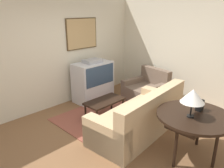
# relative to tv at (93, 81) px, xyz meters

# --- Properties ---
(ground_plane) EXTENTS (12.00, 12.00, 0.00)m
(ground_plane) POSITION_rel_tv_xyz_m (-0.87, -1.69, -0.54)
(ground_plane) COLOR brown
(wall_back) EXTENTS (12.00, 0.10, 2.70)m
(wall_back) POSITION_rel_tv_xyz_m (-0.86, 0.44, 0.81)
(wall_back) COLOR beige
(wall_back) RESTS_ON ground_plane
(wall_right) EXTENTS (0.06, 12.00, 2.70)m
(wall_right) POSITION_rel_tv_xyz_m (1.76, -1.69, 0.81)
(wall_right) COLOR beige
(wall_right) RESTS_ON ground_plane
(area_rug) EXTENTS (2.19, 1.77, 0.01)m
(area_rug) POSITION_rel_tv_xyz_m (-0.41, -1.01, -0.54)
(area_rug) COLOR brown
(area_rug) RESTS_ON ground_plane
(tv) EXTENTS (1.04, 0.60, 1.15)m
(tv) POSITION_rel_tv_xyz_m (0.00, 0.00, 0.00)
(tv) COLOR silver
(tv) RESTS_ON ground_plane
(couch) EXTENTS (2.22, 1.10, 0.94)m
(couch) POSITION_rel_tv_xyz_m (-0.46, -1.96, -0.22)
(couch) COLOR tan
(couch) RESTS_ON ground_plane
(armchair) EXTENTS (1.08, 1.10, 0.85)m
(armchair) POSITION_rel_tv_xyz_m (1.01, -1.06, -0.27)
(armchair) COLOR brown
(armchair) RESTS_ON ground_plane
(coffee_table) EXTENTS (0.93, 0.49, 0.43)m
(coffee_table) POSITION_rel_tv_xyz_m (-0.50, -0.98, -0.16)
(coffee_table) COLOR black
(coffee_table) RESTS_ON ground_plane
(console_table) EXTENTS (1.21, 1.21, 0.80)m
(console_table) POSITION_rel_tv_xyz_m (-0.47, -3.05, 0.19)
(console_table) COLOR black
(console_table) RESTS_ON ground_plane
(table_lamp) EXTENTS (0.37, 0.37, 0.46)m
(table_lamp) POSITION_rel_tv_xyz_m (-0.59, -3.03, 0.60)
(table_lamp) COLOR black
(table_lamp) RESTS_ON console_table
(mantel_clock) EXTENTS (0.13, 0.10, 0.18)m
(mantel_clock) POSITION_rel_tv_xyz_m (-0.26, -3.03, 0.34)
(mantel_clock) COLOR black
(mantel_clock) RESTS_ON console_table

